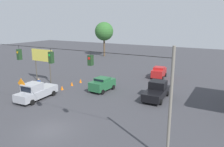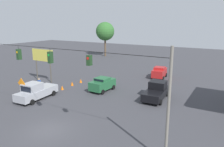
# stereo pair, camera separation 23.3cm
# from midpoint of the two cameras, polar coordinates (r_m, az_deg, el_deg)

# --- Properties ---
(ground_plane) EXTENTS (140.00, 140.00, 0.00)m
(ground_plane) POSITION_cam_midpoint_polar(r_m,az_deg,el_deg) (20.36, -16.01, -14.12)
(ground_plane) COLOR #3D3D42
(overhead_signal_span) EXTENTS (20.40, 0.38, 7.84)m
(overhead_signal_span) POSITION_cam_midpoint_polar(r_m,az_deg,el_deg) (19.28, -15.40, -0.34)
(overhead_signal_span) COLOR slate
(overhead_signal_span) RESTS_ON ground_plane
(sedan_green_withflow_mid) EXTENTS (2.28, 4.01, 1.83)m
(sedan_green_withflow_mid) POSITION_cam_midpoint_polar(r_m,az_deg,el_deg) (29.77, -2.28, -2.73)
(sedan_green_withflow_mid) COLOR #236038
(sedan_green_withflow_mid) RESTS_ON ground_plane
(pickup_truck_silver_parked_shoulder) EXTENTS (2.48, 5.64, 2.12)m
(pickup_truck_silver_parked_shoulder) POSITION_cam_midpoint_polar(r_m,az_deg,el_deg) (28.07, -19.04, -4.44)
(pickup_truck_silver_parked_shoulder) COLOR #A8AAB2
(pickup_truck_silver_parked_shoulder) RESTS_ON ground_plane
(pickup_truck_black_oncoming_far) EXTENTS (2.50, 5.28, 2.12)m
(pickup_truck_black_oncoming_far) POSITION_cam_midpoint_polar(r_m,az_deg,el_deg) (27.25, 11.79, -4.51)
(pickup_truck_black_oncoming_far) COLOR black
(pickup_truck_black_oncoming_far) RESTS_ON ground_plane
(sedan_red_oncoming_deep) EXTENTS (2.30, 4.02, 1.86)m
(sedan_red_oncoming_deep) POSITION_cam_midpoint_polar(r_m,az_deg,el_deg) (37.37, 12.45, 0.33)
(sedan_red_oncoming_deep) COLOR red
(sedan_red_oncoming_deep) RESTS_ON ground_plane
(traffic_cone_nearest) EXTENTS (0.40, 0.40, 0.60)m
(traffic_cone_nearest) POSITION_cam_midpoint_polar(r_m,az_deg,el_deg) (28.18, -18.78, -5.81)
(traffic_cone_nearest) COLOR orange
(traffic_cone_nearest) RESTS_ON ground_plane
(traffic_cone_second) EXTENTS (0.40, 0.40, 0.60)m
(traffic_cone_second) POSITION_cam_midpoint_polar(r_m,az_deg,el_deg) (29.74, -15.72, -4.59)
(traffic_cone_second) COLOR orange
(traffic_cone_second) RESTS_ON ground_plane
(traffic_cone_third) EXTENTS (0.40, 0.40, 0.60)m
(traffic_cone_third) POSITION_cam_midpoint_polar(r_m,az_deg,el_deg) (31.09, -12.68, -3.62)
(traffic_cone_third) COLOR orange
(traffic_cone_third) RESTS_ON ground_plane
(traffic_cone_fourth) EXTENTS (0.40, 0.40, 0.60)m
(traffic_cone_fourth) POSITION_cam_midpoint_polar(r_m,az_deg,el_deg) (32.79, -10.19, -2.61)
(traffic_cone_fourth) COLOR orange
(traffic_cone_fourth) RESTS_ON ground_plane
(traffic_cone_fifth) EXTENTS (0.40, 0.40, 0.60)m
(traffic_cone_fifth) POSITION_cam_midpoint_polar(r_m,az_deg,el_deg) (34.16, -7.96, -1.87)
(traffic_cone_fifth) COLOR orange
(traffic_cone_fifth) RESTS_ON ground_plane
(roadside_billboard) EXTENTS (4.33, 0.16, 5.09)m
(roadside_billboard) POSITION_cam_midpoint_polar(r_m,az_deg,el_deg) (35.37, -17.48, 3.96)
(roadside_billboard) COLOR #4C473D
(roadside_billboard) RESTS_ON ground_plane
(work_zone_sign) EXTENTS (1.27, 0.06, 2.84)m
(work_zone_sign) POSITION_cam_midpoint_polar(r_m,az_deg,el_deg) (27.59, -22.31, -2.84)
(work_zone_sign) COLOR slate
(work_zone_sign) RESTS_ON ground_plane
(pedestrian) EXTENTS (0.40, 0.28, 1.67)m
(pedestrian) POSITION_cam_midpoint_polar(r_m,az_deg,el_deg) (31.58, -18.25, -2.70)
(pedestrian) COLOR #2D334C
(pedestrian) RESTS_ON ground_plane
(tree_horizon_left) EXTENTS (4.92, 4.92, 9.14)m
(tree_horizon_left) POSITION_cam_midpoint_polar(r_m,az_deg,el_deg) (59.25, -1.70, 10.92)
(tree_horizon_left) COLOR brown
(tree_horizon_left) RESTS_ON ground_plane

